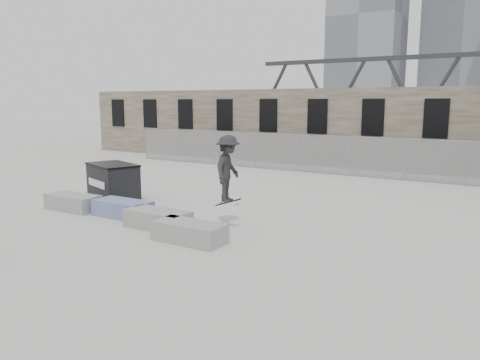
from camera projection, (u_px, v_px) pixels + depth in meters
name	position (u px, v px, depth m)	size (l,w,h in m)	color
ground	(134.00, 221.00, 14.79)	(120.00, 120.00, 0.00)	#B7B7B2
stone_wall	(325.00, 127.00, 28.08)	(36.00, 2.58, 4.50)	brown
chainlink_fence	(299.00, 153.00, 25.13)	(22.06, 0.06, 2.02)	gray
planter_far_left	(73.00, 202.00, 16.31)	(2.00, 0.90, 0.54)	#999996
planter_center_left	(123.00, 208.00, 15.33)	(2.00, 0.90, 0.54)	#374DA6
planter_center_right	(158.00, 219.00, 13.94)	(2.00, 0.90, 0.54)	#999996
planter_offset	(189.00, 231.00, 12.59)	(2.00, 0.90, 0.54)	#999996
dumpster	(113.00, 182.00, 17.77)	(2.48, 1.98, 1.42)	black
skyline_towers	(470.00, 13.00, 90.76)	(58.00, 28.00, 48.00)	slate
skateboarder	(228.00, 169.00, 13.71)	(0.96, 1.39, 2.13)	#242326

